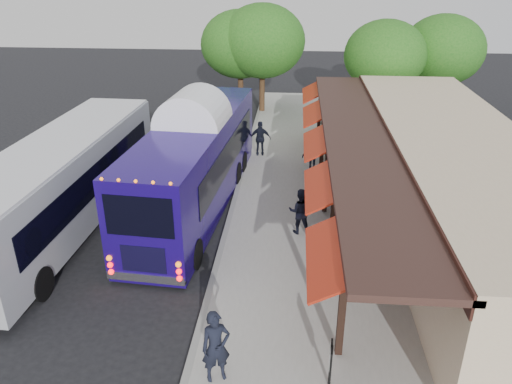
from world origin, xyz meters
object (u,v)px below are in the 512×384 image
(ped_c, at_px, (260,138))
(ped_a, at_px, (216,347))
(city_bus, at_px, (62,181))
(ped_b, at_px, (300,211))
(coach_bus, at_px, (196,159))
(sign_board, at_px, (331,359))
(ped_d, at_px, (313,153))

(ped_c, bearing_deg, ped_a, 87.00)
(city_bus, distance_m, ped_b, 8.89)
(coach_bus, xyz_separation_m, ped_c, (2.21, 5.79, -1.03))
(ped_b, relative_size, sign_board, 1.50)
(city_bus, distance_m, ped_a, 10.10)
(sign_board, bearing_deg, city_bus, 146.53)
(ped_c, bearing_deg, coach_bus, 65.93)
(ped_b, distance_m, sign_board, 7.35)
(ped_a, bearing_deg, city_bus, 110.30)
(coach_bus, height_order, ped_d, coach_bus)
(ped_a, bearing_deg, sign_board, -22.71)
(ped_d, bearing_deg, city_bus, 44.76)
(ped_a, bearing_deg, ped_d, 56.53)
(ped_d, bearing_deg, coach_bus, 51.27)
(ped_a, distance_m, sign_board, 2.69)
(coach_bus, distance_m, sign_board, 10.82)
(coach_bus, xyz_separation_m, sign_board, (4.95, -9.55, -1.14))
(ped_a, height_order, sign_board, ped_a)
(ped_c, distance_m, sign_board, 15.58)
(ped_b, relative_size, ped_d, 1.08)
(coach_bus, relative_size, ped_a, 6.45)
(city_bus, relative_size, ped_d, 7.88)
(ped_a, distance_m, ped_b, 7.58)
(ped_b, bearing_deg, ped_a, 76.49)
(coach_bus, distance_m, ped_b, 4.91)
(coach_bus, bearing_deg, ped_d, 44.71)
(sign_board, bearing_deg, ped_b, 99.68)
(ped_d, relative_size, sign_board, 1.39)
(ped_d, bearing_deg, ped_a, 90.52)
(ped_b, height_order, sign_board, ped_b)
(coach_bus, xyz_separation_m, city_bus, (-4.61, -2.19, -0.19))
(ped_a, height_order, ped_b, ped_a)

